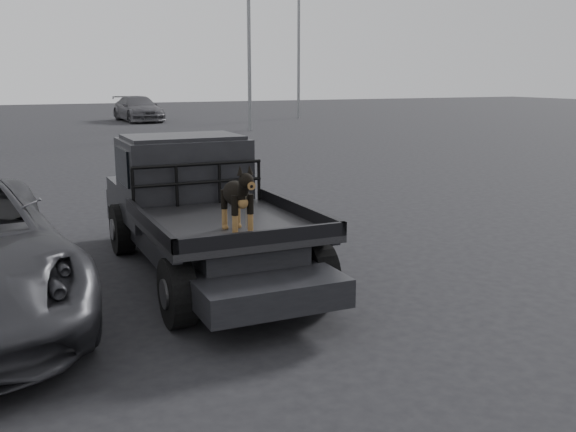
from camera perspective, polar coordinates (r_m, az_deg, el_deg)
name	(u,v)px	position (r m, az deg, el deg)	size (l,w,h in m)	color
ground	(295,304)	(7.61, 0.66, -7.87)	(120.00, 120.00, 0.00)	black
flatbed_ute	(204,241)	(8.72, -7.44, -2.18)	(2.00, 5.40, 0.92)	black
ute_cab	(183,166)	(9.45, -9.30, 4.44)	(1.72, 1.30, 0.88)	black
headache_rack	(199,185)	(8.76, -7.96, 2.78)	(1.80, 0.08, 0.55)	black
dog	(237,199)	(7.16, -4.57, 1.50)	(0.32, 0.60, 0.74)	black
distant_car_b	(138,109)	(39.63, -13.18, 9.27)	(2.07, 5.10, 1.48)	#504F54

